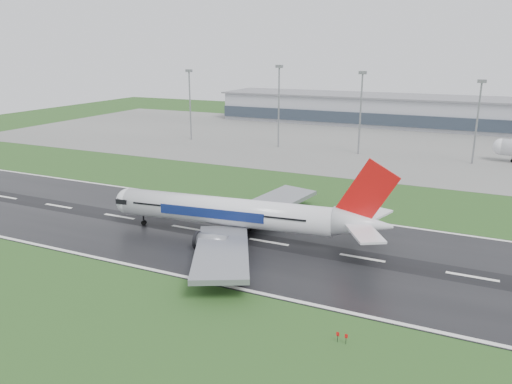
% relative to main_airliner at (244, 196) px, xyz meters
% --- Properties ---
extents(ground, '(520.00, 520.00, 0.00)m').
position_rel_main_airliner_xyz_m(ground, '(26.14, -0.43, -9.32)').
color(ground, '#204519').
rests_on(ground, ground).
extents(runway, '(400.00, 45.00, 0.10)m').
position_rel_main_airliner_xyz_m(runway, '(26.14, -0.43, -9.27)').
color(runway, black).
rests_on(runway, ground).
extents(apron, '(400.00, 130.00, 0.08)m').
position_rel_main_airliner_xyz_m(apron, '(26.14, 124.57, -9.28)').
color(apron, slate).
rests_on(apron, ground).
extents(terminal, '(240.00, 36.00, 15.00)m').
position_rel_main_airliner_xyz_m(terminal, '(26.14, 184.57, -1.82)').
color(terminal, '#999BA4').
rests_on(terminal, ground).
extents(main_airliner, '(69.03, 66.43, 18.44)m').
position_rel_main_airliner_xyz_m(main_airliner, '(0.00, 0.00, 0.00)').
color(main_airliner, silver).
rests_on(main_airliner, runway).
extents(floodmast_0, '(0.64, 0.64, 29.96)m').
position_rel_main_airliner_xyz_m(floodmast_0, '(-75.52, 99.57, 5.66)').
color(floodmast_0, gray).
rests_on(floodmast_0, ground).
extents(floodmast_1, '(0.64, 0.64, 32.38)m').
position_rel_main_airliner_xyz_m(floodmast_1, '(-32.73, 99.57, 6.87)').
color(floodmast_1, gray).
rests_on(floodmast_1, ground).
extents(floodmast_2, '(0.64, 0.64, 30.55)m').
position_rel_main_airliner_xyz_m(floodmast_2, '(1.19, 99.57, 5.95)').
color(floodmast_2, gray).
rests_on(floodmast_2, ground).
extents(floodmast_3, '(0.64, 0.64, 28.43)m').
position_rel_main_airliner_xyz_m(floodmast_3, '(42.54, 99.57, 4.89)').
color(floodmast_3, gray).
rests_on(floodmast_3, ground).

